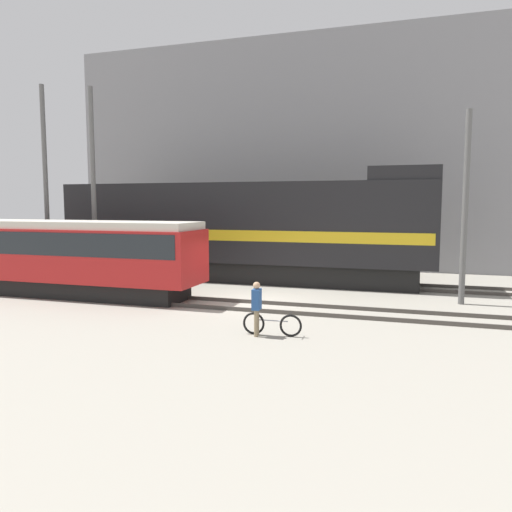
% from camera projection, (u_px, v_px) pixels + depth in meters
% --- Properties ---
extents(ground_plane, '(120.00, 120.00, 0.00)m').
position_uv_depth(ground_plane, '(251.00, 302.00, 19.26)').
color(ground_plane, '#9E998C').
extents(track_near, '(60.00, 1.50, 0.14)m').
position_uv_depth(track_near, '(243.00, 305.00, 18.39)').
color(track_near, '#47423D').
rests_on(track_near, ground).
extents(track_far, '(60.00, 1.51, 0.14)m').
position_uv_depth(track_far, '(284.00, 281.00, 24.16)').
color(track_far, '#47423D').
rests_on(track_far, ground).
extents(building_backdrop, '(30.30, 6.00, 13.56)m').
position_uv_depth(building_backdrop, '(319.00, 156.00, 31.70)').
color(building_backdrop, gray).
rests_on(building_backdrop, ground).
extents(freight_locomotive, '(18.38, 3.04, 5.39)m').
position_uv_depth(freight_locomotive, '(243.00, 230.00, 24.53)').
color(freight_locomotive, black).
rests_on(freight_locomotive, ground).
extents(streetcar, '(11.19, 2.54, 3.09)m').
position_uv_depth(streetcar, '(71.00, 253.00, 20.47)').
color(streetcar, black).
rests_on(streetcar, ground).
extents(bicycle, '(1.75, 0.44, 0.71)m').
position_uv_depth(bicycle, '(272.00, 324.00, 14.38)').
color(bicycle, black).
rests_on(bicycle, ground).
extents(person, '(0.24, 0.37, 1.58)m').
position_uv_depth(person, '(257.00, 303.00, 14.28)').
color(person, '#8C7A5B').
rests_on(person, ground).
extents(utility_pole_left, '(0.22, 0.22, 9.45)m').
position_uv_depth(utility_pole_left, '(46.00, 184.00, 24.18)').
color(utility_pole_left, '#595959').
rests_on(utility_pole_left, ground).
extents(utility_pole_center, '(0.22, 0.22, 9.17)m').
position_uv_depth(utility_pole_center, '(93.00, 187.00, 23.37)').
color(utility_pole_center, '#595959').
rests_on(utility_pole_center, ground).
extents(utility_pole_right, '(0.22, 0.22, 7.24)m').
position_uv_depth(utility_pole_right, '(465.00, 208.00, 18.56)').
color(utility_pole_right, '#595959').
rests_on(utility_pole_right, ground).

